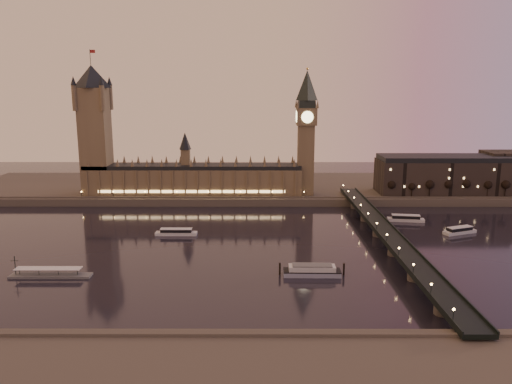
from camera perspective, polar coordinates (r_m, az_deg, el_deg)
ground at (r=305.68m, az=-2.44°, el=-6.06°), size 700.00×700.00×0.00m
far_embankment at (r=464.92m, az=2.14°, el=0.52°), size 560.00×130.00×6.00m
palace_of_westminster at (r=421.37m, az=-7.21°, el=1.85°), size 180.00×26.62×52.00m
victoria_tower at (r=433.76m, az=-17.97°, el=7.52°), size 31.68×31.68×118.00m
big_ben at (r=414.77m, az=5.76°, el=7.61°), size 17.68×17.68×104.00m
westminster_bridge at (r=313.61m, az=14.58°, el=-4.92°), size 13.20×260.00×15.30m
city_block at (r=464.52m, az=23.12°, el=1.98°), size 155.00×45.00×34.00m
bare_tree_0 at (r=422.23m, az=15.41°, el=0.68°), size 6.24×6.24×12.68m
bare_tree_1 at (r=426.51m, az=17.39°, el=0.67°), size 6.24×6.24×12.68m
bare_tree_2 at (r=431.30m, az=19.33°, el=0.66°), size 6.24×6.24×12.68m
bare_tree_3 at (r=436.57m, az=21.23°, el=0.65°), size 6.24×6.24×12.68m
bare_tree_4 at (r=442.30m, az=23.07°, el=0.64°), size 6.24×6.24×12.68m
bare_tree_5 at (r=448.48m, az=24.87°, el=0.63°), size 6.24×6.24×12.68m
bare_tree_6 at (r=455.09m, az=26.62°, el=0.62°), size 6.24×6.24×12.68m
cruise_boat_a at (r=329.19m, az=-9.11°, el=-4.55°), size 27.02×6.12×4.31m
cruise_boat_b at (r=373.85m, az=16.74°, el=-2.91°), size 26.36×9.87×4.75m
cruise_boat_c at (r=354.41m, az=22.26°, el=-4.10°), size 23.69×14.27×4.60m
moored_barge at (r=258.37m, az=6.41°, el=-8.91°), size 33.66×8.69×6.17m
pontoon_pier at (r=276.00m, az=-22.46°, el=-8.71°), size 40.95×6.82×10.92m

